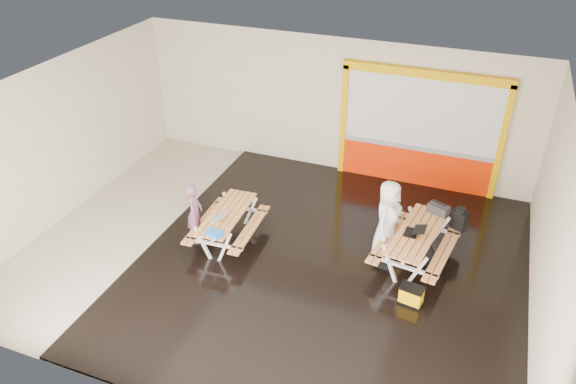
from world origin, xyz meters
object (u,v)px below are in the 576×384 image
at_px(backpack, 459,219).
at_px(dark_case, 383,262).
at_px(person_left, 195,213).
at_px(laptop_right, 414,231).
at_px(picnic_table_left, 227,220).
at_px(person_right, 388,218).
at_px(picnic_table_right, 416,239).
at_px(blue_pouch, 214,234).
at_px(fluke_bag, 411,295).
at_px(laptop_left, 218,218).
at_px(toolbox, 439,209).

xyz_separation_m(backpack, dark_case, (-1.26, -1.18, -0.61)).
bearing_deg(person_left, laptop_right, -100.35).
bearing_deg(dark_case, picnic_table_left, -173.81).
relative_size(laptop_right, dark_case, 1.14).
relative_size(person_right, dark_case, 4.68).
xyz_separation_m(picnic_table_right, person_right, (-0.64, 0.19, 0.23)).
distance_m(person_left, blue_pouch, 0.90).
distance_m(picnic_table_right, blue_pouch, 3.99).
bearing_deg(fluke_bag, person_left, 176.64).
relative_size(blue_pouch, fluke_bag, 0.66).
bearing_deg(fluke_bag, blue_pouch, -176.28).
relative_size(person_right, blue_pouch, 5.35).
bearing_deg(person_left, blue_pouch, -147.08).
height_order(laptop_left, dark_case, laptop_left).
height_order(person_left, laptop_left, person_left).
bearing_deg(laptop_left, person_left, -179.42).
bearing_deg(laptop_right, backpack, 51.56).
bearing_deg(fluke_bag, dark_case, 127.86).
xyz_separation_m(person_left, laptop_left, (0.55, 0.01, 0.01)).
relative_size(laptop_right, fluke_bag, 0.87).
bearing_deg(backpack, picnic_table_right, -129.25).
height_order(person_right, dark_case, person_right).
bearing_deg(laptop_right, person_right, 154.03).
distance_m(picnic_table_right, person_right, 0.71).
xyz_separation_m(person_right, laptop_right, (0.59, -0.29, 0.01)).
relative_size(picnic_table_left, laptop_left, 5.30).
bearing_deg(fluke_bag, laptop_left, 176.11).
distance_m(person_right, backpack, 1.51).
height_order(person_right, laptop_right, person_right).
height_order(picnic_table_right, fluke_bag, picnic_table_right).
bearing_deg(dark_case, person_left, -170.54).
height_order(picnic_table_right, laptop_right, laptop_right).
height_order(laptop_right, backpack, backpack).
distance_m(person_left, fluke_bag, 4.63).
relative_size(picnic_table_right, person_right, 1.31).
bearing_deg(picnic_table_left, laptop_right, 8.64).
bearing_deg(toolbox, fluke_bag, -93.10).
bearing_deg(toolbox, laptop_right, -109.86).
distance_m(laptop_left, toolbox, 4.52).
height_order(picnic_table_right, toolbox, toolbox).
distance_m(laptop_right, toolbox, 0.97).
xyz_separation_m(toolbox, backpack, (0.43, 0.05, -0.18)).
relative_size(toolbox, backpack, 0.91).
bearing_deg(dark_case, toolbox, 54.01).
bearing_deg(person_right, picnic_table_left, 114.79).
distance_m(picnic_table_left, fluke_bag, 4.05).
bearing_deg(blue_pouch, backpack, 28.04).
xyz_separation_m(toolbox, dark_case, (-0.82, -1.13, -0.78)).
bearing_deg(toolbox, backpack, 6.13).
bearing_deg(laptop_left, fluke_bag, -3.89).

